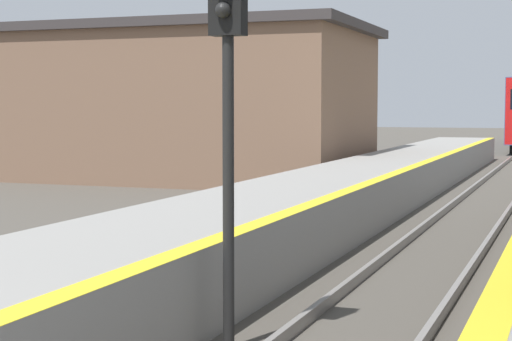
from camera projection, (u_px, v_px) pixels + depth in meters
signal_near at (228, 69)px, 8.76m from camera, size 0.36×0.31×4.17m
station_building at (168, 103)px, 30.24m from camera, size 14.11×7.72×5.29m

